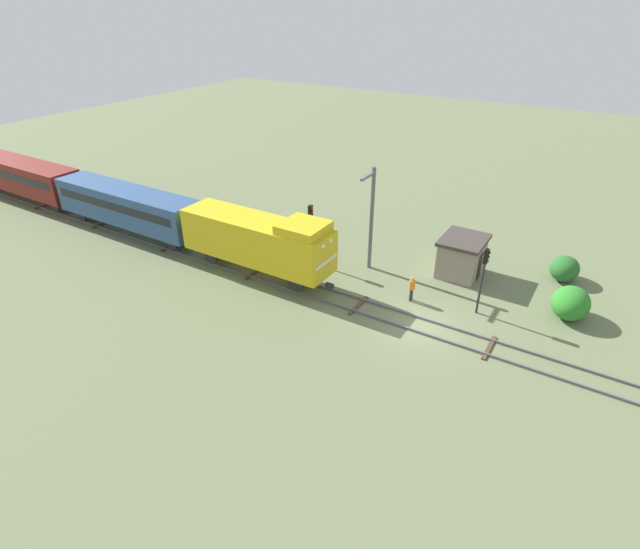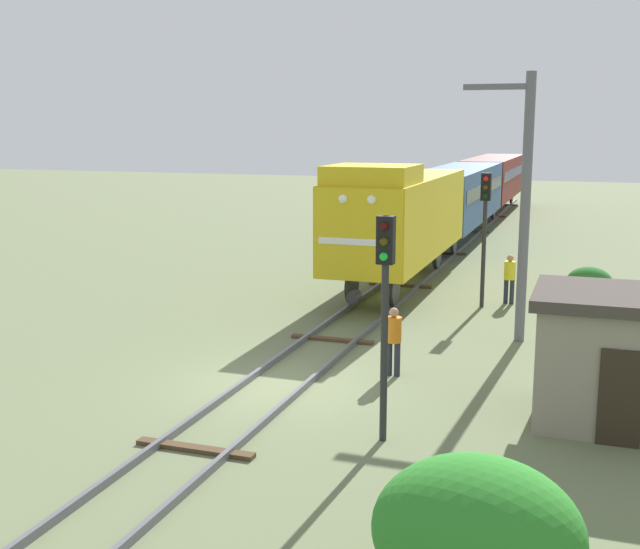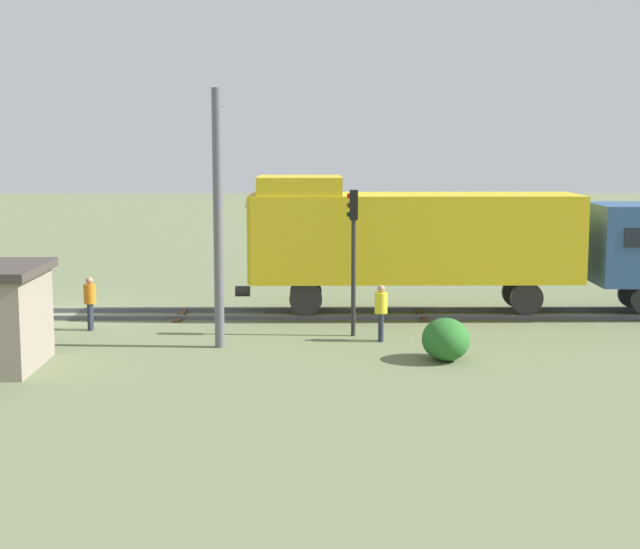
% 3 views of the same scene
% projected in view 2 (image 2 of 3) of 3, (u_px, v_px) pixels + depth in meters
% --- Properties ---
extents(ground_plane, '(148.17, 148.17, 0.00)m').
position_uv_depth(ground_plane, '(277.00, 385.00, 18.87)').
color(ground_plane, '#66704C').
extents(railway_track, '(2.40, 98.78, 0.16)m').
position_uv_depth(railway_track, '(277.00, 382.00, 18.85)').
color(railway_track, '#595960').
rests_on(railway_track, ground).
extents(locomotive, '(2.90, 11.60, 4.60)m').
position_uv_depth(locomotive, '(398.00, 215.00, 29.37)').
color(locomotive, gold).
rests_on(locomotive, railway_track).
extents(passenger_car_leading, '(2.84, 14.00, 3.66)m').
position_uv_depth(passenger_car_leading, '(459.00, 193.00, 41.80)').
color(passenger_car_leading, '#2D4C7A').
rests_on(passenger_car_leading, railway_track).
extents(passenger_car_trailing, '(2.84, 14.00, 3.66)m').
position_uv_depth(passenger_car_trailing, '(494.00, 176.00, 55.36)').
color(passenger_car_trailing, maroon).
rests_on(passenger_car_trailing, railway_track).
extents(traffic_signal_near, '(0.32, 0.34, 4.38)m').
position_uv_depth(traffic_signal_near, '(385.00, 287.00, 15.00)').
color(traffic_signal_near, '#262628').
rests_on(traffic_signal_near, ground).
extents(traffic_signal_mid, '(0.32, 0.34, 4.48)m').
position_uv_depth(traffic_signal_mid, '(485.00, 215.00, 26.35)').
color(traffic_signal_mid, '#262628').
rests_on(traffic_signal_mid, ground).
extents(worker_near_track, '(0.38, 0.38, 1.70)m').
position_uv_depth(worker_near_track, '(394.00, 336.00, 19.38)').
color(worker_near_track, '#262B38').
rests_on(worker_near_track, ground).
extents(worker_by_signal, '(0.38, 0.38, 1.70)m').
position_uv_depth(worker_by_signal, '(510.00, 275.00, 27.22)').
color(worker_by_signal, '#262B38').
rests_on(worker_by_signal, ground).
extents(catenary_mast, '(1.94, 0.28, 7.44)m').
position_uv_depth(catenary_mast, '(523.00, 201.00, 22.03)').
color(catenary_mast, '#595960').
rests_on(catenary_mast, ground).
extents(relay_hut, '(3.50, 2.90, 2.74)m').
position_uv_depth(relay_hut, '(620.00, 357.00, 16.23)').
color(relay_hut, gray).
rests_on(relay_hut, ground).
extents(bush_mid, '(2.69, 2.20, 1.96)m').
position_uv_depth(bush_mid, '(477.00, 533.00, 10.06)').
color(bush_mid, '#2A7D26').
rests_on(bush_mid, ground).
extents(bush_far, '(1.60, 1.31, 1.17)m').
position_uv_depth(bush_far, '(589.00, 283.00, 27.95)').
color(bush_far, '#286726').
rests_on(bush_far, ground).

